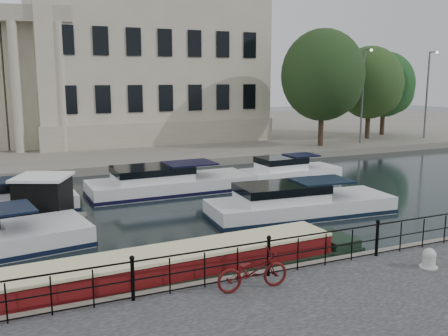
{
  "coord_description": "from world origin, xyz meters",
  "views": [
    {
      "loc": [
        -6.84,
        -14.25,
        6.24
      ],
      "look_at": [
        0.5,
        2.0,
        3.0
      ],
      "focal_mm": 40.0,
      "sensor_mm": 36.0,
      "label": 1
    }
  ],
  "objects_px": {
    "bicycle": "(252,271)",
    "harbour_hut": "(44,202)",
    "narrowboat": "(167,278)",
    "mooring_bollard": "(429,258)"
  },
  "relations": [
    {
      "from": "bicycle",
      "to": "narrowboat",
      "type": "height_order",
      "value": "bicycle"
    },
    {
      "from": "narrowboat",
      "to": "bicycle",
      "type": "bearing_deg",
      "value": -53.09
    },
    {
      "from": "bicycle",
      "to": "mooring_bollard",
      "type": "xyz_separation_m",
      "value": [
        5.63,
        -0.79,
        -0.25
      ]
    },
    {
      "from": "narrowboat",
      "to": "harbour_hut",
      "type": "relative_size",
      "value": 3.69
    },
    {
      "from": "narrowboat",
      "to": "harbour_hut",
      "type": "height_order",
      "value": "harbour_hut"
    },
    {
      "from": "bicycle",
      "to": "harbour_hut",
      "type": "bearing_deg",
      "value": 25.74
    },
    {
      "from": "mooring_bollard",
      "to": "narrowboat",
      "type": "relative_size",
      "value": 0.04
    },
    {
      "from": "bicycle",
      "to": "narrowboat",
      "type": "distance_m",
      "value": 2.84
    },
    {
      "from": "bicycle",
      "to": "mooring_bollard",
      "type": "relative_size",
      "value": 3.35
    },
    {
      "from": "bicycle",
      "to": "narrowboat",
      "type": "bearing_deg",
      "value": 42.71
    }
  ]
}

